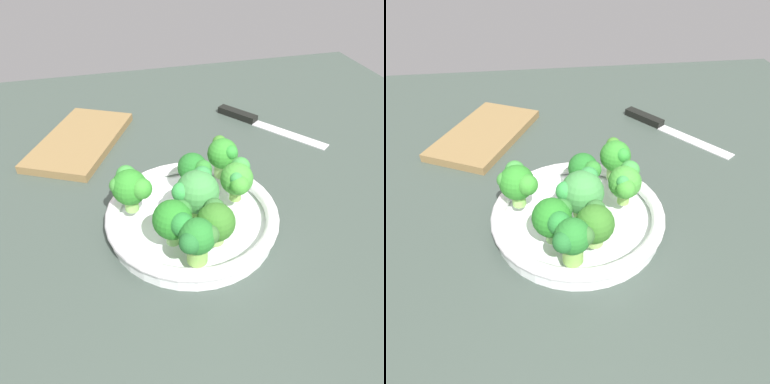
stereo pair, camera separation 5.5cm
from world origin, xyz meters
TOP-DOWN VIEW (x-y plane):
  - ground_plane at (0.00, 0.00)cm, footprint 130.00×130.00cm
  - bowl at (-3.66, 2.70)cm, footprint 26.25×26.25cm
  - broccoli_floret_0 at (-3.34, -4.36)cm, footprint 6.30×4.95cm
  - broccoli_floret_1 at (1.54, 0.96)cm, footprint 5.12×5.03cm
  - broccoli_floret_2 at (-5.06, 2.39)cm, footprint 6.27×6.93cm
  - broccoli_floret_3 at (-11.03, 1.49)cm, footprint 5.99×5.21cm
  - broccoli_floret_4 at (-10.04, 6.65)cm, footprint 6.13×5.48cm
  - broccoli_floret_5 at (-1.70, 11.35)cm, footprint 6.08×5.92cm
  - broccoli_floret_6 at (-14.07, 4.67)cm, footprint 4.84×5.26cm
  - broccoli_floret_7 at (3.32, -4.24)cm, footprint 5.44×4.98cm
  - knife at (25.46, -19.51)cm, footprint 22.80×17.76cm
  - cutting_board at (25.97, 18.78)cm, footprint 28.43×23.51cm

SIDE VIEW (x-z plane):
  - ground_plane at x=0.00cm, z-range -2.50..0.00cm
  - knife at x=25.46cm, z-range -0.20..1.30cm
  - cutting_board at x=25.97cm, z-range 0.00..1.60cm
  - bowl at x=-3.66cm, z-range 0.04..3.67cm
  - broccoli_floret_3 at x=-11.03cm, z-range 4.02..10.05cm
  - broccoli_floret_1 at x=1.54cm, z-range 4.17..9.93cm
  - broccoli_floret_0 at x=-3.34cm, z-range 4.39..10.76cm
  - broccoli_floret_6 at x=-14.07cm, z-range 4.31..10.89cm
  - broccoli_floret_4 at x=-10.04cm, z-range 4.36..11.00cm
  - broccoli_floret_2 at x=-5.06cm, z-range 4.13..11.33cm
  - broccoli_floret_7 at x=3.32cm, z-range 4.38..11.11cm
  - broccoli_floret_5 at x=-1.70cm, z-range 4.46..11.19cm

